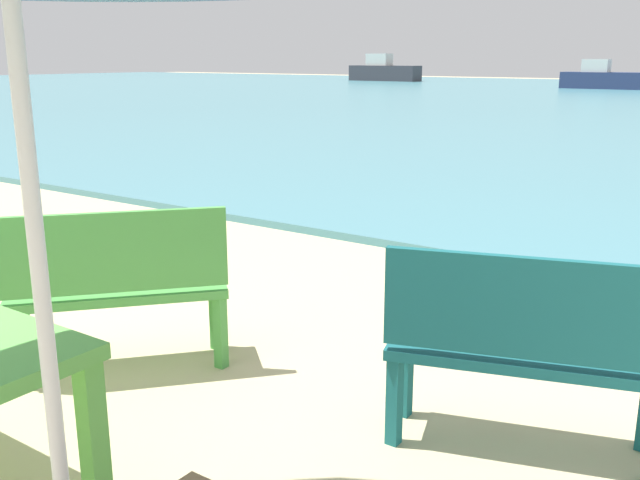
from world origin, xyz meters
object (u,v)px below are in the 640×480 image
at_px(bench_green_left, 117,281).
at_px(boat_cargo_ship, 384,71).
at_px(bench_teal_center, 525,343).
at_px(boat_fishing_trawler, 601,78).

bearing_deg(bench_green_left, boat_cargo_ship, 117.99).
xyz_separation_m(bench_teal_center, boat_cargo_ship, (-24.64, 41.89, 0.21)).
height_order(bench_teal_center, boat_cargo_ship, boat_cargo_ship).
distance_m(boat_fishing_trawler, boat_cargo_ship, 16.52).
height_order(boat_fishing_trawler, boat_cargo_ship, boat_cargo_ship).
bearing_deg(bench_green_left, bench_teal_center, 11.35).
relative_size(bench_teal_center, boat_cargo_ship, 0.24).
height_order(bench_teal_center, boat_fishing_trawler, boat_fishing_trawler).
bearing_deg(bench_green_left, boat_fishing_trawler, 99.91).
relative_size(bench_teal_center, boat_fishing_trawler, 0.30).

